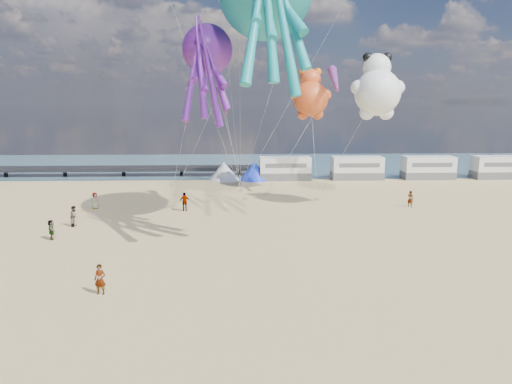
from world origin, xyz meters
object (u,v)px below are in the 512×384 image
(motorhome_1, at_px, (357,168))
(sandbag_c, at_px, (318,199))
(motorhome_0, at_px, (285,168))
(windsock_right, at_px, (223,100))
(beachgoer_3, at_px, (185,202))
(beachgoer_1, at_px, (74,216))
(standing_person, at_px, (100,280))
(motorhome_3, at_px, (498,167))
(beachgoer_4, at_px, (51,230))
(motorhome_2, at_px, (428,168))
(kite_teddy_orange, at_px, (310,99))
(kite_octopus_purple, at_px, (207,50))
(beachgoer_5, at_px, (410,199))
(windsock_mid, at_px, (334,80))
(sandbag_e, at_px, (241,191))
(sandbag_d, at_px, (266,196))
(kite_panda, at_px, (377,93))
(tent_white, at_px, (224,171))
(tent_blue, at_px, (254,171))
(beachgoer_0, at_px, (95,201))
(sandbag_a, at_px, (169,207))
(windsock_left, at_px, (195,76))
(sandbag_b, at_px, (245,199))

(motorhome_1, bearing_deg, sandbag_c, -119.54)
(motorhome_0, height_order, windsock_right, windsock_right)
(beachgoer_3, bearing_deg, motorhome_0, -127.90)
(motorhome_1, xyz_separation_m, beachgoer_1, (-28.96, -22.27, -0.64))
(standing_person, bearing_deg, motorhome_0, 74.10)
(sandbag_c, bearing_deg, motorhome_3, 26.19)
(motorhome_0, relative_size, beachgoer_4, 4.45)
(motorhome_2, bearing_deg, motorhome_0, 180.00)
(kite_teddy_orange, bearing_deg, kite_octopus_purple, -142.33)
(beachgoer_3, relative_size, sandbag_c, 3.51)
(windsock_right, bearing_deg, motorhome_0, 54.68)
(beachgoer_5, distance_m, windsock_mid, 14.29)
(motorhome_1, distance_m, beachgoer_1, 36.54)
(sandbag_e, bearing_deg, beachgoer_4, -128.36)
(motorhome_2, height_order, sandbag_d, motorhome_2)
(motorhome_0, distance_m, sandbag_c, 13.21)
(kite_panda, bearing_deg, windsock_mid, 102.96)
(motorhome_1, height_order, tent_white, motorhome_1)
(motorhome_3, height_order, tent_blue, motorhome_3)
(kite_teddy_orange, bearing_deg, motorhome_0, 92.34)
(beachgoer_0, height_order, sandbag_a, beachgoer_0)
(beachgoer_1, distance_m, beachgoer_5, 30.59)
(sandbag_e, distance_m, kite_panda, 18.76)
(tent_blue, height_order, sandbag_d, tent_blue)
(sandbag_a, bearing_deg, beachgoer_5, -1.24)
(kite_octopus_purple, relative_size, windsock_left, 1.62)
(beachgoer_0, bearing_deg, beachgoer_3, -55.29)
(standing_person, xyz_separation_m, beachgoer_4, (-6.56, 10.09, -0.08))
(motorhome_1, relative_size, beachgoer_3, 3.76)
(tent_blue, bearing_deg, kite_octopus_purple, -102.79)
(sandbag_d, height_order, kite_octopus_purple, kite_octopus_purple)
(sandbag_e, bearing_deg, beachgoer_5, -26.57)
(tent_blue, bearing_deg, windsock_left, -104.83)
(beachgoer_0, bearing_deg, sandbag_b, -34.24)
(motorhome_0, relative_size, tent_white, 1.65)
(motorhome_3, relative_size, windsock_left, 1.02)
(sandbag_c, relative_size, windsock_left, 0.08)
(beachgoer_4, bearing_deg, windsock_left, -88.08)
(beachgoer_3, xyz_separation_m, beachgoer_4, (-8.80, -8.70, -0.14))
(beachgoer_5, relative_size, sandbag_c, 3.25)
(motorhome_1, relative_size, tent_white, 1.65)
(sandbag_a, distance_m, kite_teddy_orange, 19.46)
(tent_white, height_order, sandbag_b, tent_white)
(windsock_left, bearing_deg, motorhome_2, 41.49)
(sandbag_c, xyz_separation_m, sandbag_d, (-5.24, 2.11, 0.00))
(kite_teddy_orange, relative_size, windsock_left, 1.02)
(beachgoer_0, height_order, sandbag_b, beachgoer_0)
(windsock_mid, bearing_deg, kite_octopus_purple, -140.14)
(sandbag_d, bearing_deg, tent_blue, 94.87)
(sandbag_e, relative_size, kite_octopus_purple, 0.05)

